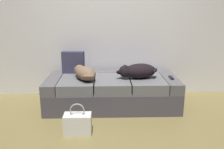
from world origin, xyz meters
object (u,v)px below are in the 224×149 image
object	(u,v)px
handbag	(78,123)
couch	(112,91)
dog_dark	(137,71)
throw_pillow	(73,62)
tv_remote	(171,78)
dog_tan	(84,73)

from	to	relation	value
handbag	couch	bearing A→B (deg)	63.19
dog_dark	handbag	xyz separation A→B (m)	(-0.80, -0.77, -0.43)
couch	throw_pillow	size ratio (longest dim) A/B	5.65
tv_remote	throw_pillow	world-z (taller)	throw_pillow
dog_tan	dog_dark	bearing A→B (deg)	2.63
tv_remote	handbag	size ratio (longest dim) A/B	0.40
dog_tan	dog_dark	world-z (taller)	dog_dark
handbag	throw_pillow	bearing A→B (deg)	98.67
tv_remote	throw_pillow	bearing A→B (deg)	166.14
throw_pillow	handbag	xyz separation A→B (m)	(0.17, -1.10, -0.49)
handbag	tv_remote	bearing A→B (deg)	29.82
dog_dark	throw_pillow	world-z (taller)	throw_pillow
tv_remote	handbag	xyz separation A→B (m)	(-1.29, -0.74, -0.33)
couch	throw_pillow	distance (m)	0.76
throw_pillow	handbag	bearing A→B (deg)	-81.33
couch	handbag	distance (m)	0.96
tv_remote	throw_pillow	distance (m)	1.51
couch	tv_remote	bearing A→B (deg)	-7.32
dog_tan	throw_pillow	size ratio (longest dim) A/B	1.56
dog_dark	tv_remote	distance (m)	0.50
throw_pillow	dog_tan	bearing A→B (deg)	-61.52
couch	tv_remote	size ratio (longest dim) A/B	12.80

